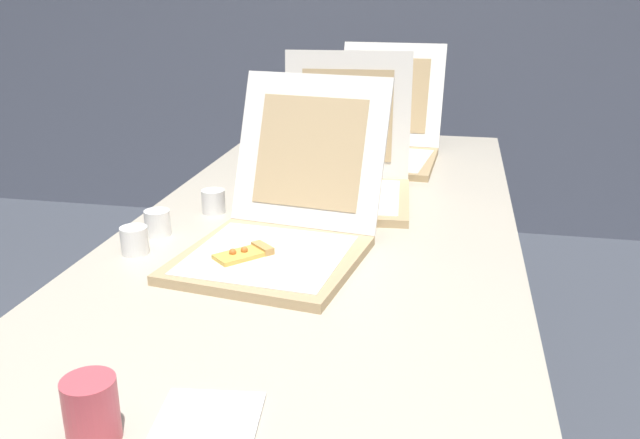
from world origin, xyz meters
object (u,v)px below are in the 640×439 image
(cup_white_mid, at_px, (213,201))
(cup_white_near_center, at_px, (158,223))
(cup_white_near_left, at_px, (134,240))
(pizza_box_back, at_px, (381,145))
(cup_white_far, at_px, (272,167))
(table, at_px, (325,235))
(pizza_box_middle, at_px, (343,179))
(pizza_box_front, at_px, (279,232))
(cup_printed_front, at_px, (91,410))
(napkin_pile, at_px, (207,422))

(cup_white_mid, bearing_deg, cup_white_near_center, -112.02)
(cup_white_near_left, bearing_deg, cup_white_near_center, 88.72)
(pizza_box_back, distance_m, cup_white_mid, 0.77)
(pizza_box_back, height_order, cup_white_far, pizza_box_back)
(table, xyz_separation_m, pizza_box_back, (0.07, 0.67, 0.10))
(pizza_box_middle, height_order, cup_white_near_center, pizza_box_middle)
(cup_white_far, relative_size, cup_white_near_center, 1.00)
(pizza_box_back, xyz_separation_m, cup_white_far, (-0.32, -0.29, -0.02))
(pizza_box_front, xyz_separation_m, cup_printed_front, (-0.08, -0.70, -0.01))
(table, relative_size, cup_white_mid, 34.25)
(pizza_box_front, height_order, cup_white_near_left, pizza_box_front)
(cup_white_far, bearing_deg, cup_white_near_center, -103.96)
(pizza_box_front, height_order, cup_white_mid, pizza_box_front)
(cup_white_far, bearing_deg, pizza_box_middle, -33.85)
(cup_white_far, bearing_deg, napkin_pile, -79.03)
(pizza_box_back, relative_size, napkin_pile, 3.28)
(pizza_box_middle, bearing_deg, cup_white_near_left, -132.57)
(cup_white_mid, bearing_deg, table, 0.53)
(pizza_box_back, bearing_deg, pizza_box_front, -95.35)
(cup_white_mid, bearing_deg, pizza_box_front, -45.46)
(pizza_box_middle, height_order, cup_white_near_left, pizza_box_middle)
(napkin_pile, bearing_deg, table, 90.00)
(cup_white_near_center, bearing_deg, cup_printed_front, -72.14)
(table, bearing_deg, napkin_pile, -90.00)
(cup_printed_front, bearing_deg, napkin_pile, 23.57)
(pizza_box_back, bearing_deg, pizza_box_middle, -94.21)
(pizza_box_middle, relative_size, cup_white_near_center, 6.99)
(cup_white_far, bearing_deg, cup_white_mid, -99.60)
(pizza_box_back, bearing_deg, napkin_pile, -89.92)
(cup_white_mid, relative_size, napkin_pile, 0.39)
(pizza_box_middle, distance_m, cup_white_mid, 0.38)
(cup_white_mid, bearing_deg, pizza_box_back, 60.24)
(cup_printed_front, bearing_deg, pizza_box_front, 83.29)
(pizza_box_front, bearing_deg, cup_white_near_left, -161.41)
(pizza_box_middle, bearing_deg, cup_printed_front, -102.04)
(cup_white_mid, height_order, cup_printed_front, cup_printed_front)
(cup_white_near_left, distance_m, cup_white_far, 0.71)
(cup_white_mid, xyz_separation_m, napkin_pile, (0.31, -0.89, -0.03))
(pizza_box_middle, relative_size, cup_white_far, 6.99)
(pizza_box_middle, relative_size, cup_white_near_left, 6.99)
(cup_white_mid, bearing_deg, cup_printed_front, -79.99)
(cup_printed_front, bearing_deg, cup_white_mid, 100.01)
(cup_printed_front, distance_m, napkin_pile, 0.16)
(cup_white_near_left, height_order, cup_white_far, same)
(cup_white_far, bearing_deg, pizza_box_back, 42.58)
(pizza_box_front, bearing_deg, cup_white_far, 115.07)
(table, distance_m, pizza_box_back, 0.68)
(pizza_box_back, distance_m, napkin_pile, 1.57)
(table, xyz_separation_m, napkin_pile, (-0.00, -0.90, 0.05))
(pizza_box_front, bearing_deg, cup_white_mid, 143.07)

